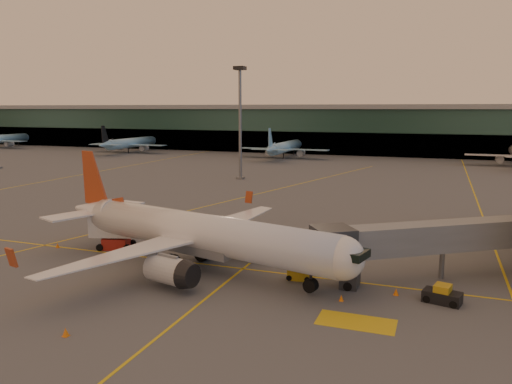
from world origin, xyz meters
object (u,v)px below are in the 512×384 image
(catering_truck, at_px, (114,230))
(gpu_cart, at_px, (299,273))
(main_airplane, at_px, (194,233))
(pushback_tug, at_px, (442,295))

(catering_truck, relative_size, gpu_cart, 2.39)
(main_airplane, xyz_separation_m, gpu_cart, (11.07, 0.27, -3.04))
(catering_truck, relative_size, pushback_tug, 1.66)
(pushback_tug, bearing_deg, gpu_cart, -172.30)
(catering_truck, distance_m, pushback_tug, 36.42)
(catering_truck, height_order, pushback_tug, catering_truck)
(catering_truck, bearing_deg, gpu_cart, -24.16)
(main_airplane, relative_size, catering_truck, 6.61)
(gpu_cart, xyz_separation_m, pushback_tug, (12.90, -1.41, 0.00))
(catering_truck, distance_m, gpu_cart, 23.46)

